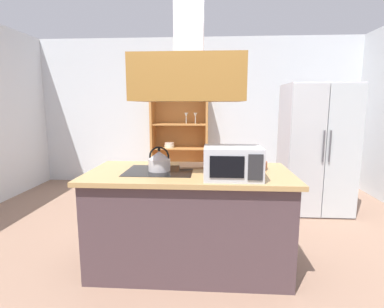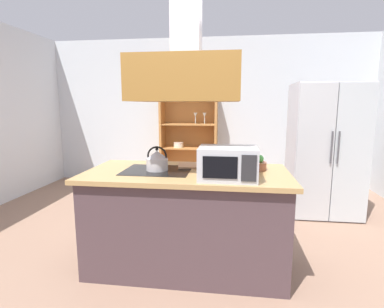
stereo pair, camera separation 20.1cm
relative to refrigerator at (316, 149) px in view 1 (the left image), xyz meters
The scene contains 10 objects.
ground_plane 2.47m from the refrigerator, 138.79° to the right, with size 7.80×7.80×0.00m, color #876754.
wall_back 2.33m from the refrigerator, 139.63° to the left, with size 6.00×0.12×2.70m, color silver.
kitchen_island 2.34m from the refrigerator, 135.69° to the right, with size 1.81×0.90×0.90m.
range_hood 2.48m from the refrigerator, 135.69° to the right, with size 0.90×0.70×1.18m.
refrigerator is the anchor object (origin of this frame).
dish_cabinet 2.40m from the refrigerator, 148.27° to the left, with size 1.04×0.40×1.75m.
kettle 2.51m from the refrigerator, 140.04° to the right, with size 0.20×0.20×0.22m.
cutting_board 2.11m from the refrigerator, 138.86° to the right, with size 0.34×0.24×0.02m, color tan.
microwave 2.25m from the refrigerator, 124.77° to the right, with size 0.46×0.35×0.26m.
fruit_bowl 1.78m from the refrigerator, 125.61° to the right, with size 0.21×0.21×0.14m.
Camera 1 is at (0.28, -2.68, 1.49)m, focal length 27.84 mm.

